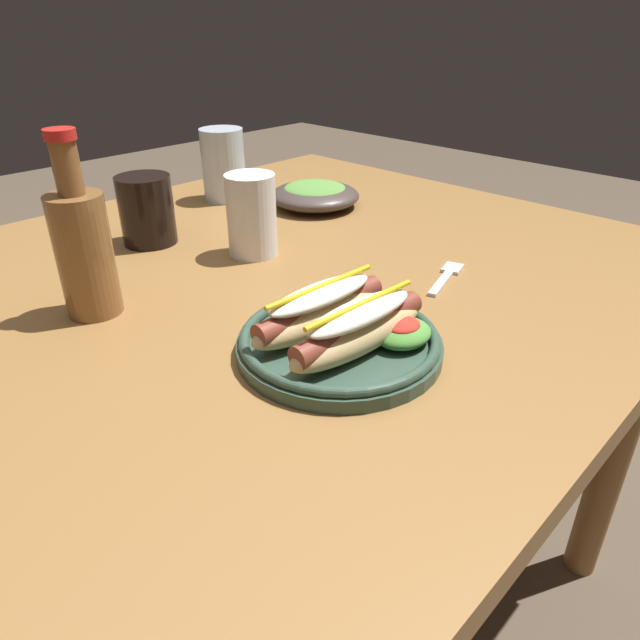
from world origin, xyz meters
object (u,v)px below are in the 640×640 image
object	(u,v)px
extra_cup	(252,215)
side_bowl	(315,194)
hot_dog_plate	(342,331)
water_cup	(223,165)
fork	(446,276)
soda_cup	(147,210)
glass_bottle	(83,248)

from	to	relation	value
extra_cup	side_bowl	world-z (taller)	extra_cup
hot_dog_plate	water_cup	world-z (taller)	water_cup
fork	soda_cup	world-z (taller)	soda_cup
soda_cup	fork	bearing A→B (deg)	-63.14
fork	water_cup	world-z (taller)	water_cup
water_cup	glass_bottle	bearing A→B (deg)	-146.97
soda_cup	side_bowl	world-z (taller)	soda_cup
soda_cup	hot_dog_plate	bearing A→B (deg)	-94.73
extra_cup	glass_bottle	xyz separation A→B (m)	(-0.27, -0.01, 0.02)
hot_dog_plate	side_bowl	world-z (taller)	hot_dog_plate
extra_cup	soda_cup	bearing A→B (deg)	117.97
water_cup	glass_bottle	world-z (taller)	glass_bottle
side_bowl	glass_bottle	bearing A→B (deg)	-168.17
hot_dog_plate	soda_cup	world-z (taller)	soda_cup
water_cup	side_bowl	distance (m)	0.19
fork	glass_bottle	world-z (taller)	glass_bottle
hot_dog_plate	water_cup	bearing A→B (deg)	63.93
soda_cup	extra_cup	size ratio (longest dim) A/B	0.88
water_cup	extra_cup	distance (m)	0.31
glass_bottle	hot_dog_plate	bearing A→B (deg)	-63.80
extra_cup	glass_bottle	bearing A→B (deg)	-178.86
fork	side_bowl	bearing A→B (deg)	56.89
soda_cup	side_bowl	distance (m)	0.33
hot_dog_plate	extra_cup	bearing A→B (deg)	67.50
glass_bottle	side_bowl	world-z (taller)	glass_bottle
soda_cup	glass_bottle	distance (m)	0.25
hot_dog_plate	glass_bottle	world-z (taller)	glass_bottle
soda_cup	water_cup	bearing A→B (deg)	24.20
water_cup	side_bowl	bearing A→B (deg)	-62.17
fork	extra_cup	world-z (taller)	extra_cup
fork	soda_cup	xyz separation A→B (m)	(-0.22, 0.43, 0.05)
extra_cup	glass_bottle	size ratio (longest dim) A/B	0.56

